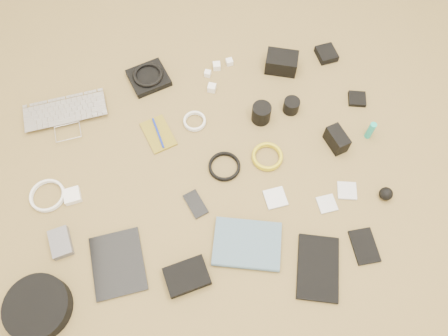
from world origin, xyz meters
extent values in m
cube|color=olive|center=(0.00, 0.00, -0.02)|extent=(4.00, 4.00, 0.04)
imported|color=silver|center=(-0.56, 0.33, 0.01)|extent=(0.36, 0.27, 0.03)
cube|color=black|center=(-0.20, 0.50, 0.01)|extent=(0.20, 0.19, 0.03)
torus|color=black|center=(-0.20, 0.50, 0.04)|extent=(0.14, 0.14, 0.02)
cube|color=white|center=(0.06, 0.48, 0.01)|extent=(0.04, 0.04, 0.02)
cube|color=white|center=(0.10, 0.51, 0.02)|extent=(0.03, 0.03, 0.03)
cube|color=white|center=(0.16, 0.53, 0.01)|extent=(0.03, 0.03, 0.03)
cube|color=white|center=(0.07, 0.40, 0.02)|extent=(0.04, 0.04, 0.03)
cube|color=black|center=(0.39, 0.46, 0.04)|extent=(0.16, 0.13, 0.08)
cube|color=black|center=(0.60, 0.50, 0.02)|extent=(0.09, 0.10, 0.03)
cube|color=olive|center=(-0.19, 0.21, 0.00)|extent=(0.15, 0.18, 0.01)
cylinder|color=#1428A9|center=(-0.19, 0.21, 0.01)|extent=(0.04, 0.15, 0.01)
torus|color=white|center=(-0.03, 0.25, 0.01)|extent=(0.13, 0.13, 0.01)
cylinder|color=black|center=(0.24, 0.22, 0.04)|extent=(0.09, 0.09, 0.08)
cylinder|color=black|center=(0.38, 0.24, 0.03)|extent=(0.07, 0.07, 0.06)
cube|color=black|center=(0.67, 0.24, 0.01)|extent=(0.09, 0.09, 0.02)
cube|color=white|center=(-0.54, -0.01, 0.01)|extent=(0.07, 0.07, 0.03)
torus|color=white|center=(-0.63, 0.01, 0.01)|extent=(0.17, 0.17, 0.01)
torus|color=black|center=(0.06, 0.02, 0.01)|extent=(0.16, 0.16, 0.01)
torus|color=gold|center=(0.23, 0.03, 0.01)|extent=(0.13, 0.13, 0.01)
cube|color=black|center=(0.52, 0.05, 0.04)|extent=(0.08, 0.11, 0.08)
cylinder|color=#1AAF9B|center=(0.66, 0.06, 0.05)|extent=(0.03, 0.03, 0.09)
cube|color=#5D5D62|center=(-0.58, -0.19, 0.02)|extent=(0.09, 0.12, 0.03)
cube|color=black|center=(-0.38, -0.30, 0.01)|extent=(0.20, 0.25, 0.01)
cube|color=black|center=(-0.08, -0.12, 0.00)|extent=(0.09, 0.12, 0.01)
cube|color=silver|center=(0.23, -0.15, 0.01)|extent=(0.09, 0.09, 0.01)
cube|color=silver|center=(0.42, -0.20, 0.00)|extent=(0.07, 0.07, 0.01)
cube|color=silver|center=(0.51, -0.16, 0.01)|extent=(0.09, 0.09, 0.01)
sphere|color=black|center=(0.64, -0.21, 0.03)|extent=(0.06, 0.06, 0.05)
cylinder|color=black|center=(-0.65, -0.41, 0.03)|extent=(0.29, 0.29, 0.06)
cube|color=black|center=(-0.14, -0.39, 0.02)|extent=(0.17, 0.13, 0.04)
imported|color=#476378|center=(0.06, -0.39, 0.01)|extent=(0.28, 0.24, 0.02)
cube|color=black|center=(0.32, -0.43, 0.01)|extent=(0.20, 0.26, 0.02)
cube|color=black|center=(0.51, -0.38, 0.01)|extent=(0.09, 0.13, 0.01)
camera|label=1|loc=(-0.07, -0.73, 1.56)|focal=35.00mm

